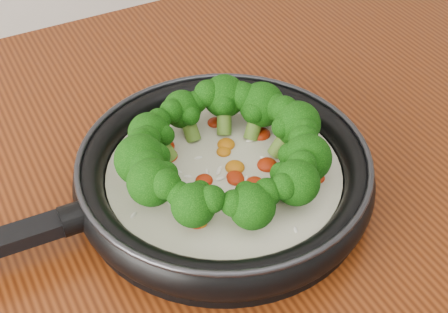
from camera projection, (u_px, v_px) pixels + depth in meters
skillet at (222, 169)px, 0.64m from camera, size 0.47×0.31×0.09m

